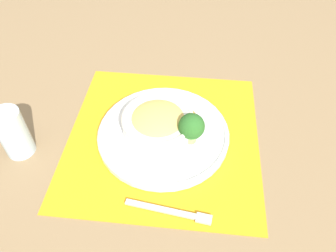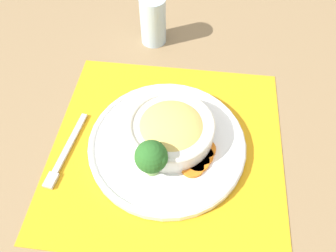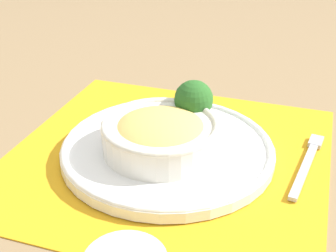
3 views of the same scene
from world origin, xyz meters
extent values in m
plane|color=#8C704C|center=(0.00, 0.00, 0.00)|extent=(4.00, 4.00, 0.00)
cube|color=orange|center=(0.00, 0.00, 0.00)|extent=(0.51, 0.50, 0.00)
cylinder|color=white|center=(0.00, 0.00, 0.01)|extent=(0.32, 0.32, 0.02)
torus|color=white|center=(0.00, 0.00, 0.02)|extent=(0.32, 0.32, 0.01)
cylinder|color=silver|center=(-0.01, -0.01, 0.04)|extent=(0.17, 0.17, 0.04)
torus|color=silver|center=(-0.01, -0.01, 0.06)|extent=(0.17, 0.17, 0.01)
ellipsoid|color=#E0B75B|center=(-0.01, -0.01, 0.05)|extent=(0.14, 0.14, 0.05)
cylinder|color=#84AD5B|center=(0.03, 0.07, 0.03)|extent=(0.03, 0.03, 0.03)
sphere|color=#286023|center=(0.03, 0.07, 0.07)|extent=(0.06, 0.06, 0.06)
sphere|color=#286023|center=(0.01, 0.07, 0.07)|extent=(0.03, 0.03, 0.03)
sphere|color=#286023|center=(0.04, 0.06, 0.07)|extent=(0.02, 0.02, 0.02)
cylinder|color=orange|center=(-0.05, 0.06, 0.02)|extent=(0.05, 0.05, 0.01)
cylinder|color=orange|center=(-0.06, 0.05, 0.02)|extent=(0.05, 0.05, 0.01)
cylinder|color=orange|center=(-0.07, 0.03, 0.02)|extent=(0.05, 0.05, 0.01)
cylinder|color=orange|center=(-0.08, 0.02, 0.02)|extent=(0.05, 0.05, 0.01)
cube|color=#B7B7BC|center=(0.21, 0.02, 0.01)|extent=(0.05, 0.18, 0.01)
cube|color=#B7B7BC|center=(0.22, 0.09, 0.01)|extent=(0.03, 0.04, 0.01)
camera|label=1|loc=(0.53, 0.03, 0.62)|focal=35.00mm
camera|label=2|loc=(-0.02, 0.37, 0.58)|focal=35.00mm
camera|label=3|loc=(0.15, -0.59, 0.39)|focal=50.00mm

